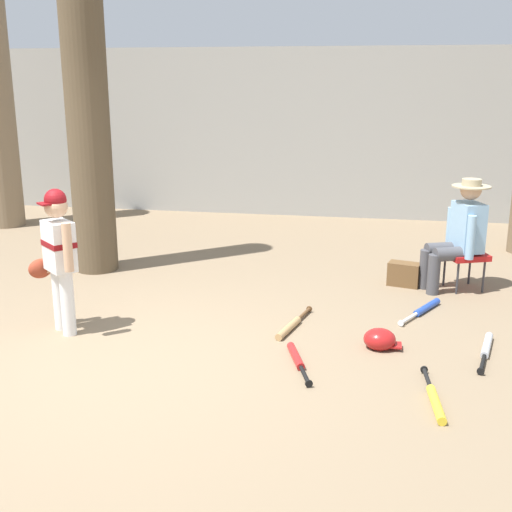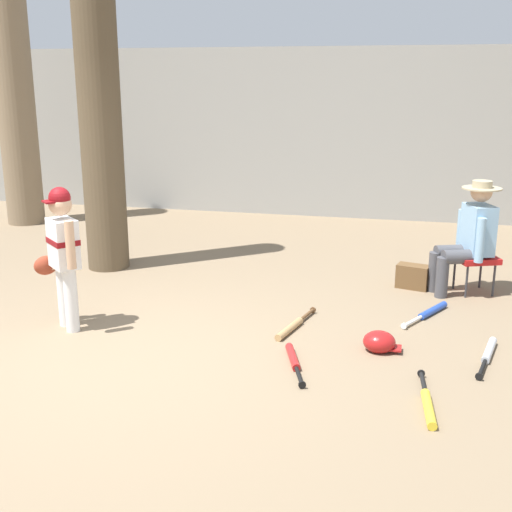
{
  "view_description": "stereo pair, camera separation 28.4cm",
  "coord_description": "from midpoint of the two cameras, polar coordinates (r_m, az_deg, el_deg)",
  "views": [
    {
      "loc": [
        1.96,
        -4.47,
        2.23
      ],
      "look_at": [
        0.99,
        0.8,
        0.75
      ],
      "focal_mm": 45.83,
      "sensor_mm": 36.0,
      "label": 1
    },
    {
      "loc": [
        2.24,
        -4.42,
        2.23
      ],
      "look_at": [
        0.99,
        0.8,
        0.75
      ],
      "focal_mm": 45.83,
      "sensor_mm": 36.0,
      "label": 2
    }
  ],
  "objects": [
    {
      "name": "bat_yellow_trainer",
      "position": [
        4.83,
        16.43,
        -12.34
      ],
      "size": [
        0.13,
        0.81,
        0.07
      ],
      "color": "yellow",
      "rests_on": "ground"
    },
    {
      "name": "bat_wood_tan",
      "position": [
        5.98,
        4.54,
        -6.18
      ],
      "size": [
        0.25,
        0.8,
        0.07
      ],
      "color": "tan",
      "rests_on": "ground"
    },
    {
      "name": "folding_stool",
      "position": [
        7.31,
        19.66,
        -0.3
      ],
      "size": [
        0.52,
        0.52,
        0.41
      ],
      "color": "red",
      "rests_on": "ground"
    },
    {
      "name": "bat_red_barrel",
      "position": [
        5.32,
        4.85,
        -9.04
      ],
      "size": [
        0.29,
        0.7,
        0.07
      ],
      "color": "red",
      "rests_on": "ground"
    },
    {
      "name": "seated_spectator",
      "position": [
        7.2,
        19.16,
        1.79
      ],
      "size": [
        0.67,
        0.54,
        1.2
      ],
      "color": "#47474C",
      "rests_on": "ground"
    },
    {
      "name": "batting_helmet_red",
      "position": [
        5.64,
        12.16,
        -7.36
      ],
      "size": [
        0.32,
        0.25,
        0.19
      ],
      "color": "#A81919",
      "rests_on": "ground"
    },
    {
      "name": "concrete_back_wall",
      "position": [
        10.96,
        2.44,
        10.75
      ],
      "size": [
        18.0,
        0.36,
        2.68
      ],
      "primitive_type": "cube",
      "color": "#9E9E99",
      "rests_on": "ground"
    },
    {
      "name": "ground_plane",
      "position": [
        5.4,
        -10.89,
        -9.28
      ],
      "size": [
        60.0,
        60.0,
        0.0
      ],
      "primitive_type": "plane",
      "color": "#7F6B51"
    },
    {
      "name": "young_ballplayer",
      "position": [
        6.02,
        -15.27,
        0.56
      ],
      "size": [
        0.58,
        0.43,
        1.31
      ],
      "color": "white",
      "rests_on": "ground"
    },
    {
      "name": "tree_near_player",
      "position": [
        7.77,
        -12.57,
        14.07
      ],
      "size": [
        0.72,
        0.72,
        4.9
      ],
      "color": "brown",
      "rests_on": "ground"
    },
    {
      "name": "bat_aluminum_silver",
      "position": [
        5.8,
        20.95,
        -7.93
      ],
      "size": [
        0.24,
        0.79,
        0.07
      ],
      "color": "#B7BCC6",
      "rests_on": "ground"
    },
    {
      "name": "tree_far_left",
      "position": [
        10.68,
        -19.57,
        13.18
      ],
      "size": [
        0.78,
        0.78,
        4.68
      ],
      "color": "#7F6B51",
      "rests_on": "ground"
    },
    {
      "name": "handbag_beside_stool",
      "position": [
        7.33,
        14.61,
        -1.76
      ],
      "size": [
        0.37,
        0.26,
        0.26
      ],
      "primitive_type": "cube",
      "rotation": [
        0.0,
        0.0,
        -0.25
      ],
      "color": "brown",
      "rests_on": "ground"
    },
    {
      "name": "bat_blue_youth",
      "position": [
        6.58,
        16.13,
        -4.74
      ],
      "size": [
        0.44,
        0.73,
        0.07
      ],
      "color": "#2347AD",
      "rests_on": "ground"
    }
  ]
}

